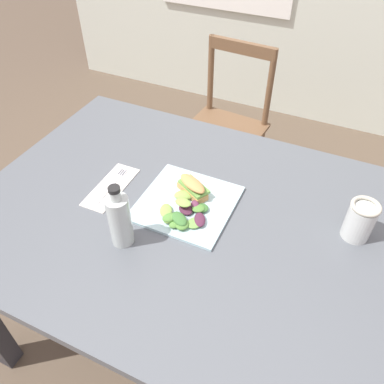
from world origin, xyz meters
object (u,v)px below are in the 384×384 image
at_px(plate_lunch, 187,203).
at_px(sandwich_half_front, 193,187).
at_px(fork_on_napkin, 114,183).
at_px(chair_wooden_far, 225,128).
at_px(mason_jar_iced_tea, 359,222).
at_px(bottle_cold_brew, 121,223).
at_px(dining_table, 182,233).

distance_m(plate_lunch, sandwich_half_front, 0.06).
relative_size(sandwich_half_front, fork_on_napkin, 0.66).
relative_size(chair_wooden_far, mason_jar_iced_tea, 6.88).
bearing_deg(sandwich_half_front, chair_wooden_far, 102.96).
height_order(chair_wooden_far, fork_on_napkin, chair_wooden_far).
height_order(plate_lunch, fork_on_napkin, plate_lunch).
bearing_deg(bottle_cold_brew, fork_on_napkin, 130.50).
xyz_separation_m(chair_wooden_far, fork_on_napkin, (-0.07, -0.91, 0.30)).
relative_size(chair_wooden_far, bottle_cold_brew, 4.18).
height_order(sandwich_half_front, mason_jar_iced_tea, mason_jar_iced_tea).
bearing_deg(bottle_cold_brew, plate_lunch, 64.90).
distance_m(chair_wooden_far, sandwich_half_front, 0.93).
distance_m(chair_wooden_far, bottle_cold_brew, 1.17).
height_order(fork_on_napkin, bottle_cold_brew, bottle_cold_brew).
bearing_deg(plate_lunch, dining_table, -96.72).
bearing_deg(mason_jar_iced_tea, dining_table, -166.18).
xyz_separation_m(sandwich_half_front, fork_on_napkin, (-0.27, -0.06, -0.03)).
bearing_deg(sandwich_half_front, bottle_cold_brew, -111.21).
xyz_separation_m(plate_lunch, bottle_cold_brew, (-0.10, -0.21, 0.07)).
relative_size(fork_on_napkin, bottle_cold_brew, 0.89).
relative_size(sandwich_half_front, mason_jar_iced_tea, 0.97).
relative_size(dining_table, fork_on_napkin, 7.20).
xyz_separation_m(fork_on_napkin, mason_jar_iced_tea, (0.78, 0.11, 0.05)).
relative_size(chair_wooden_far, sandwich_half_front, 7.10).
height_order(dining_table, plate_lunch, plate_lunch).
distance_m(chair_wooden_far, plate_lunch, 0.96).
height_order(plate_lunch, mason_jar_iced_tea, mason_jar_iced_tea).
bearing_deg(dining_table, fork_on_napkin, 176.45).
bearing_deg(bottle_cold_brew, sandwich_half_front, 68.79).
distance_m(sandwich_half_front, fork_on_napkin, 0.28).
xyz_separation_m(dining_table, plate_lunch, (0.00, 0.03, 0.11)).
relative_size(bottle_cold_brew, mason_jar_iced_tea, 1.64).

